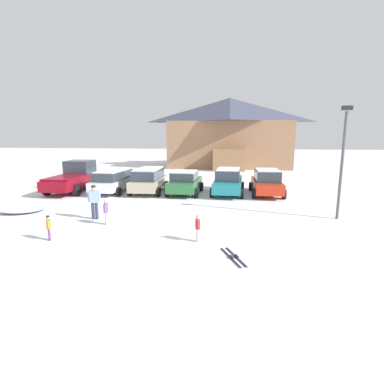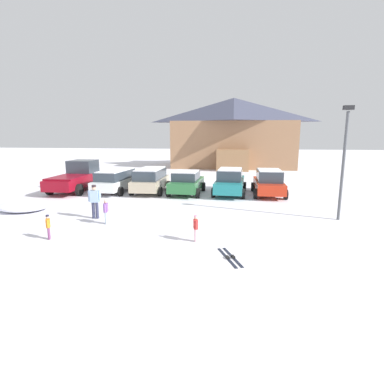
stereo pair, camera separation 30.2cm
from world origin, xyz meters
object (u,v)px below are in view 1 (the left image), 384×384
at_px(pickup_truck, 75,177).
at_px(lamp_post, 343,157).
at_px(parked_beige_suv, 149,180).
at_px(plowed_snow_pile, 22,207).
at_px(skier_adult_in_blue_parka, 94,200).
at_px(ski_lodge, 229,132).
at_px(parked_red_sedan, 267,182).
at_px(skier_child_in_purple_jacket, 106,210).
at_px(parked_green_coupe, 185,182).
at_px(pair_of_skis, 233,257).
at_px(skier_child_in_orange_jacket, 49,226).
at_px(parked_teal_hatchback, 228,181).
at_px(parked_white_suv, 114,180).
at_px(skier_child_in_red_jacket, 198,227).

bearing_deg(pickup_truck, lamp_post, -19.11).
xyz_separation_m(parked_beige_suv, plowed_snow_pile, (-5.41, -6.08, -0.67)).
height_order(skier_adult_in_blue_parka, lamp_post, lamp_post).
height_order(ski_lodge, plowed_snow_pile, ski_lodge).
bearing_deg(parked_red_sedan, plowed_snow_pile, -155.64).
distance_m(ski_lodge, lamp_post, 25.34).
distance_m(parked_red_sedan, skier_child_in_purple_jacket, 11.37).
relative_size(parked_beige_suv, pickup_truck, 0.76).
xyz_separation_m(ski_lodge, skier_adult_in_blue_parka, (-6.51, -26.17, -3.46)).
relative_size(parked_green_coupe, pair_of_skis, 2.46).
height_order(parked_green_coupe, skier_child_in_orange_jacket, parked_green_coupe).
relative_size(parked_green_coupe, skier_adult_in_blue_parka, 2.47).
bearing_deg(parked_green_coupe, parked_red_sedan, 2.98).
bearing_deg(parked_teal_hatchback, parked_white_suv, -177.62).
relative_size(skier_adult_in_blue_parka, pair_of_skis, 1.00).
height_order(ski_lodge, parked_beige_suv, ski_lodge).
height_order(ski_lodge, skier_child_in_red_jacket, ski_lodge).
relative_size(parked_beige_suv, parked_red_sedan, 1.02).
xyz_separation_m(parked_white_suv, parked_teal_hatchback, (8.14, 0.34, 0.02)).
height_order(parked_teal_hatchback, plowed_snow_pile, parked_teal_hatchback).
distance_m(ski_lodge, parked_green_coupe, 19.91).
distance_m(parked_white_suv, parked_teal_hatchback, 8.15).
bearing_deg(ski_lodge, parked_red_sedan, -82.37).
distance_m(skier_adult_in_blue_parka, skier_child_in_orange_jacket, 3.15).
xyz_separation_m(parked_beige_suv, parked_red_sedan, (8.22, 0.10, -0.05)).
distance_m(skier_child_in_orange_jacket, plowed_snow_pile, 5.76).
relative_size(parked_beige_suv, skier_child_in_purple_jacket, 3.77).
xyz_separation_m(parked_green_coupe, skier_adult_in_blue_parka, (-3.46, -6.83, 0.12)).
bearing_deg(pair_of_skis, parked_red_sedan, 77.62).
xyz_separation_m(parked_red_sedan, skier_child_in_red_jacket, (-3.77, -9.67, -0.29)).
relative_size(pair_of_skis, plowed_snow_pile, 0.61).
bearing_deg(ski_lodge, pickup_truck, -120.62).
height_order(lamp_post, plowed_snow_pile, lamp_post).
bearing_deg(ski_lodge, parked_white_suv, -112.98).
bearing_deg(lamp_post, parked_green_coupe, 147.00).
height_order(ski_lodge, pickup_truck, ski_lodge).
height_order(parked_green_coupe, parked_red_sedan, parked_red_sedan).
relative_size(parked_red_sedan, skier_child_in_purple_jacket, 3.70).
distance_m(ski_lodge, parked_white_suv, 21.28).
distance_m(skier_child_in_purple_jacket, plowed_snow_pile, 5.77).
bearing_deg(skier_adult_in_blue_parka, ski_lodge, 76.03).
height_order(parked_beige_suv, skier_child_in_orange_jacket, parked_beige_suv).
distance_m(skier_adult_in_blue_parka, pair_of_skis, 7.78).
bearing_deg(parked_red_sedan, parked_teal_hatchback, 178.32).
bearing_deg(parked_red_sedan, parked_beige_suv, -179.34).
xyz_separation_m(skier_child_in_purple_jacket, lamp_post, (10.87, 2.23, 2.37)).
xyz_separation_m(parked_white_suv, plowed_snow_pile, (-2.89, -5.91, -0.61)).
height_order(parked_beige_suv, pickup_truck, pickup_truck).
relative_size(skier_child_in_purple_jacket, skier_child_in_red_jacket, 1.11).
height_order(ski_lodge, lamp_post, ski_lodge).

